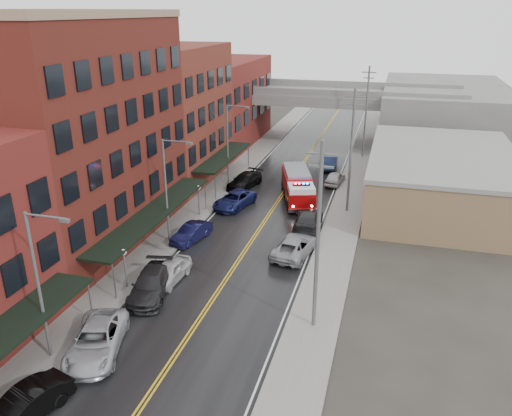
# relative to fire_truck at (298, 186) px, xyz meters

# --- Properties ---
(road) EXTENTS (11.00, 160.00, 0.02)m
(road) POSITION_rel_fire_truck_xyz_m (-1.90, -6.67, -1.65)
(road) COLOR black
(road) RESTS_ON ground
(sidewalk_left) EXTENTS (3.00, 160.00, 0.15)m
(sidewalk_left) POSITION_rel_fire_truck_xyz_m (-9.20, -6.67, -1.58)
(sidewalk_left) COLOR slate
(sidewalk_left) RESTS_ON ground
(sidewalk_right) EXTENTS (3.00, 160.00, 0.15)m
(sidewalk_right) POSITION_rel_fire_truck_xyz_m (5.40, -6.67, -1.58)
(sidewalk_right) COLOR slate
(sidewalk_right) RESTS_ON ground
(curb_left) EXTENTS (0.30, 160.00, 0.15)m
(curb_left) POSITION_rel_fire_truck_xyz_m (-7.55, -6.67, -1.58)
(curb_left) COLOR gray
(curb_left) RESTS_ON ground
(curb_right) EXTENTS (0.30, 160.00, 0.15)m
(curb_right) POSITION_rel_fire_truck_xyz_m (3.75, -6.67, -1.58)
(curb_right) COLOR gray
(curb_right) RESTS_ON ground
(brick_building_b) EXTENTS (9.00, 20.00, 18.00)m
(brick_building_b) POSITION_rel_fire_truck_xyz_m (-15.20, -13.67, 7.34)
(brick_building_b) COLOR maroon
(brick_building_b) RESTS_ON ground
(brick_building_c) EXTENTS (9.00, 15.00, 15.00)m
(brick_building_c) POSITION_rel_fire_truck_xyz_m (-15.20, 3.83, 5.84)
(brick_building_c) COLOR maroon
(brick_building_c) RESTS_ON ground
(brick_building_far) EXTENTS (9.00, 20.00, 12.00)m
(brick_building_far) POSITION_rel_fire_truck_xyz_m (-15.20, 21.33, 4.34)
(brick_building_far) COLOR maroon
(brick_building_far) RESTS_ON ground
(tan_building) EXTENTS (14.00, 22.00, 5.00)m
(tan_building) POSITION_rel_fire_truck_xyz_m (14.10, 3.33, 0.84)
(tan_building) COLOR olive
(tan_building) RESTS_ON ground
(right_far_block) EXTENTS (18.00, 30.00, 8.00)m
(right_far_block) POSITION_rel_fire_truck_xyz_m (16.10, 33.33, 2.34)
(right_far_block) COLOR slate
(right_far_block) RESTS_ON ground
(awning_1) EXTENTS (2.60, 18.00, 3.09)m
(awning_1) POSITION_rel_fire_truck_xyz_m (-9.39, -13.67, 1.33)
(awning_1) COLOR black
(awning_1) RESTS_ON ground
(awning_2) EXTENTS (2.60, 13.00, 3.09)m
(awning_2) POSITION_rel_fire_truck_xyz_m (-9.39, 3.83, 1.33)
(awning_2) COLOR black
(awning_2) RESTS_ON ground
(globe_lamp_1) EXTENTS (0.44, 0.44, 3.12)m
(globe_lamp_1) POSITION_rel_fire_truck_xyz_m (-8.30, -20.67, 0.66)
(globe_lamp_1) COLOR #59595B
(globe_lamp_1) RESTS_ON ground
(globe_lamp_2) EXTENTS (0.44, 0.44, 3.12)m
(globe_lamp_2) POSITION_rel_fire_truck_xyz_m (-8.30, -6.67, 0.66)
(globe_lamp_2) COLOR #59595B
(globe_lamp_2) RESTS_ON ground
(street_lamp_0) EXTENTS (2.64, 0.22, 9.00)m
(street_lamp_0) POSITION_rel_fire_truck_xyz_m (-8.45, -28.67, 3.53)
(street_lamp_0) COLOR #59595B
(street_lamp_0) RESTS_ON ground
(street_lamp_1) EXTENTS (2.64, 0.22, 9.00)m
(street_lamp_1) POSITION_rel_fire_truck_xyz_m (-8.45, -12.67, 3.53)
(street_lamp_1) COLOR #59595B
(street_lamp_1) RESTS_ON ground
(street_lamp_2) EXTENTS (2.64, 0.22, 9.00)m
(street_lamp_2) POSITION_rel_fire_truck_xyz_m (-8.45, 3.33, 3.53)
(street_lamp_2) COLOR #59595B
(street_lamp_2) RESTS_ON ground
(utility_pole_0) EXTENTS (1.80, 0.24, 12.00)m
(utility_pole_0) POSITION_rel_fire_truck_xyz_m (5.30, -21.67, 4.65)
(utility_pole_0) COLOR #59595B
(utility_pole_0) RESTS_ON ground
(utility_pole_1) EXTENTS (1.80, 0.24, 12.00)m
(utility_pole_1) POSITION_rel_fire_truck_xyz_m (5.30, -1.67, 4.65)
(utility_pole_1) COLOR #59595B
(utility_pole_1) RESTS_ON ground
(utility_pole_2) EXTENTS (1.80, 0.24, 12.00)m
(utility_pole_2) POSITION_rel_fire_truck_xyz_m (5.30, 18.33, 4.65)
(utility_pole_2) COLOR #59595B
(utility_pole_2) RESTS_ON ground
(overpass) EXTENTS (40.00, 10.00, 7.50)m
(overpass) POSITION_rel_fire_truck_xyz_m (-1.90, 25.33, 4.33)
(overpass) COLOR slate
(overpass) RESTS_ON ground
(fire_truck) EXTENTS (5.24, 8.78, 3.05)m
(fire_truck) POSITION_rel_fire_truck_xyz_m (0.00, 0.00, 0.00)
(fire_truck) COLOR #960608
(fire_truck) RESTS_ON ground
(parked_car_left_1) EXTENTS (2.93, 5.08, 1.58)m
(parked_car_left_1) POSITION_rel_fire_truck_xyz_m (-6.90, -32.99, -0.86)
(parked_car_left_1) COLOR black
(parked_car_left_1) RESTS_ON ground
(parked_car_left_2) EXTENTS (4.39, 6.48, 1.65)m
(parked_car_left_2) POSITION_rel_fire_truck_xyz_m (-6.38, -27.55, -0.83)
(parked_car_left_2) COLOR #A9ACB1
(parked_car_left_2) RESTS_ON ground
(parked_car_left_3) EXTENTS (3.49, 6.12, 1.67)m
(parked_car_left_3) POSITION_rel_fire_truck_xyz_m (-6.23, -20.97, -0.82)
(parked_car_left_3) COLOR black
(parked_car_left_3) RESTS_ON ground
(parked_car_left_4) EXTENTS (2.17, 4.63, 1.53)m
(parked_car_left_4) POSITION_rel_fire_truck_xyz_m (-5.81, -18.85, -0.89)
(parked_car_left_4) COLOR #BBBBBB
(parked_car_left_4) RESTS_ON ground
(parked_car_left_5) EXTENTS (2.53, 4.67, 1.46)m
(parked_car_left_5) POSITION_rel_fire_truck_xyz_m (-6.90, -12.01, -0.93)
(parked_car_left_5) COLOR black
(parked_car_left_5) RESTS_ON ground
(parked_car_left_6) EXTENTS (3.73, 5.95, 1.53)m
(parked_car_left_6) POSITION_rel_fire_truck_xyz_m (-5.77, -3.47, -0.89)
(parked_car_left_6) COLOR navy
(parked_car_left_6) RESTS_ON ground
(parked_car_left_7) EXTENTS (3.39, 5.82, 1.58)m
(parked_car_left_7) POSITION_rel_fire_truck_xyz_m (-6.51, 2.53, -0.86)
(parked_car_left_7) COLOR black
(parked_car_left_7) RESTS_ON ground
(parked_car_right_0) EXTENTS (3.48, 5.97, 1.56)m
(parked_car_right_0) POSITION_rel_fire_truck_xyz_m (2.18, -12.28, -0.87)
(parked_car_right_0) COLOR #929399
(parked_car_right_0) RESTS_ON ground
(parked_car_right_1) EXTENTS (2.65, 5.87, 1.67)m
(parked_car_right_1) POSITION_rel_fire_truck_xyz_m (2.32, -6.77, -0.82)
(parked_car_right_1) COLOR black
(parked_car_right_1) RESTS_ON ground
(parked_car_right_2) EXTENTS (2.20, 4.46, 1.46)m
(parked_car_right_2) POSITION_rel_fire_truck_xyz_m (3.10, 6.35, -0.92)
(parked_car_right_2) COLOR #B7B7B7
(parked_car_right_2) RESTS_ON ground
(parked_car_right_3) EXTENTS (2.13, 5.18, 1.67)m
(parked_car_right_3) POSITION_rel_fire_truck_xyz_m (1.70, 12.21, -0.82)
(parked_car_right_3) COLOR #0E1934
(parked_car_right_3) RESTS_ON ground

